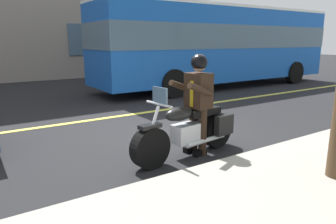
% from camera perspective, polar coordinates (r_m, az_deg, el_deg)
% --- Properties ---
extents(ground_plane, '(80.00, 80.00, 0.00)m').
position_cam_1_polar(ground_plane, '(6.72, 0.31, -3.91)').
color(ground_plane, black).
extents(lane_center_stripe, '(60.00, 0.16, 0.01)m').
position_cam_1_polar(lane_center_stripe, '(8.40, -7.27, -0.53)').
color(lane_center_stripe, '#E5DB4C').
rests_on(lane_center_stripe, ground_plane).
extents(motorcycle_main, '(2.22, 0.77, 1.26)m').
position_cam_1_polar(motorcycle_main, '(5.34, 3.96, -3.39)').
color(motorcycle_main, black).
rests_on(motorcycle_main, ground_plane).
extents(rider_main, '(0.67, 0.61, 1.74)m').
position_cam_1_polar(rider_main, '(5.34, 5.49, 3.02)').
color(rider_main, black).
rests_on(rider_main, ground_plane).
extents(bus_near, '(11.05, 2.70, 3.30)m').
position_cam_1_polar(bus_near, '(13.64, 9.55, 12.49)').
color(bus_near, blue).
rests_on(bus_near, ground_plane).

